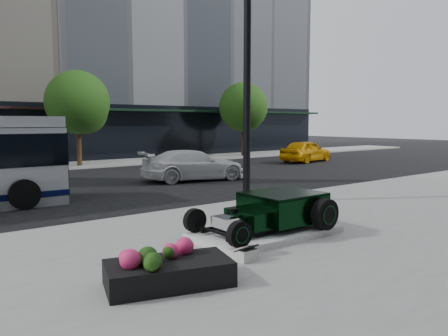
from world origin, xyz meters
TOP-DOWN VIEW (x-y plane):
  - ground at (0.00, 0.00)m, footprint 120.00×120.00m
  - sidewalk_far at (0.00, 14.00)m, footprint 70.00×4.00m
  - street_trees at (1.15, 13.07)m, footprint 29.80×3.80m
  - display_plinth at (-1.39, -5.98)m, footprint 3.40×1.80m
  - hot_rod at (-1.05, -5.98)m, footprint 3.22×2.00m
  - info_plaque at (-2.94, -7.09)m, footprint 0.41×0.32m
  - lamppost at (1.10, -2.40)m, footprint 0.43×0.43m
  - flower_planter at (-4.74, -7.28)m, footprint 2.18×1.51m
  - white_sedan at (3.21, 3.84)m, footprint 5.27×3.02m
  - yellow_taxi at (14.66, 7.08)m, footprint 4.67×2.53m

SIDE VIEW (x-z plane):
  - ground at x=0.00m, z-range 0.00..0.00m
  - sidewalk_far at x=0.00m, z-range 0.00..0.12m
  - display_plinth at x=-1.39m, z-range 0.12..0.27m
  - info_plaque at x=-2.94m, z-range 0.09..0.40m
  - flower_planter at x=-4.74m, z-range 0.03..0.68m
  - hot_rod at x=-1.05m, z-range 0.29..1.10m
  - white_sedan at x=3.21m, z-range 0.00..1.44m
  - yellow_taxi at x=14.66m, z-range 0.00..1.51m
  - lamppost at x=1.10m, z-range -0.18..7.71m
  - street_trees at x=1.15m, z-range 0.92..6.62m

